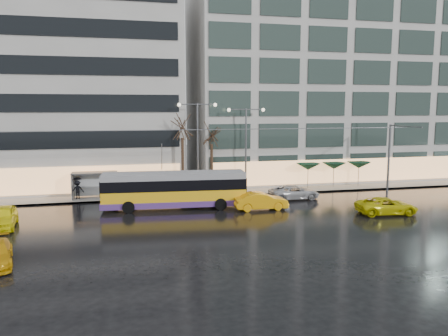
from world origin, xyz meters
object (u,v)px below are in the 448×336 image
object	(u,v)px
street_lamp_near	(198,135)
taxi_a	(2,217)
bus_shelter	(91,179)
trolleybus	(174,191)

from	to	relation	value
street_lamp_near	taxi_a	world-z (taller)	street_lamp_near
bus_shelter	taxi_a	distance (m)	10.65
street_lamp_near	trolleybus	bearing A→B (deg)	-118.10
trolleybus	bus_shelter	xyz separation A→B (m)	(-7.38, 5.51, 0.41)
trolleybus	street_lamp_near	distance (m)	7.77
bus_shelter	taxi_a	world-z (taller)	bus_shelter
taxi_a	street_lamp_near	bearing A→B (deg)	22.97
trolleybus	taxi_a	size ratio (longest dim) A/B	2.65
trolleybus	street_lamp_near	world-z (taller)	street_lamp_near
trolleybus	street_lamp_near	xyz separation A→B (m)	(3.00, 5.63, 4.44)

